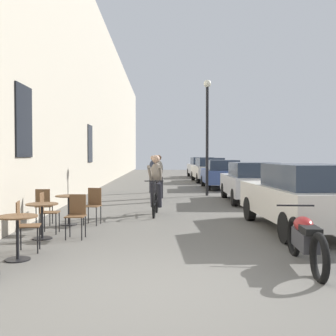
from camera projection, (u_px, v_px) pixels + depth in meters
ground_plane at (158, 290)px, 5.04m from camera, size 88.00×88.00×0.00m
building_facade_left at (86, 91)px, 18.82m from camera, size 0.54×68.00×9.44m
cafe_table_near at (17, 228)px, 6.49m from camera, size 0.64×0.64×0.72m
cafe_chair_near_toward_wall at (24, 223)px, 7.04m from camera, size 0.44×0.44×0.89m
cafe_table_mid at (42, 213)px, 8.16m from camera, size 0.64×0.64×0.72m
cafe_chair_mid_toward_street at (46, 210)px, 8.74m from camera, size 0.39×0.39×0.89m
cafe_chair_mid_toward_wall at (76, 213)px, 8.25m from camera, size 0.40×0.40×0.89m
cafe_table_far at (69, 204)px, 9.83m from camera, size 0.64×0.64×0.72m
cafe_chair_far_toward_street at (44, 204)px, 9.74m from camera, size 0.41×0.41×0.89m
cafe_chair_far_toward_wall at (93, 203)px, 9.91m from camera, size 0.44×0.44×0.89m
cyclist_on_bicycle at (156, 186)px, 11.57m from camera, size 0.52×1.76×1.74m
pedestrian_near at (155, 177)px, 14.60m from camera, size 0.34×0.25×1.65m
pedestrian_mid at (159, 174)px, 16.04m from camera, size 0.34×0.24×1.72m
pedestrian_far at (153, 172)px, 18.43m from camera, size 0.38×0.30×1.71m
street_lamp at (207, 122)px, 17.04m from camera, size 0.32×0.32×4.90m
parked_car_nearest at (302, 196)px, 9.03m from camera, size 1.92×4.30×1.51m
parked_car_second at (251, 181)px, 14.70m from camera, size 1.83×4.14×1.46m
parked_car_third at (221, 174)px, 20.84m from camera, size 1.81×4.18×1.48m
parked_car_fourth at (209, 169)px, 26.03m from camera, size 1.97×4.46×1.57m
parked_car_fifth at (201, 167)px, 31.60m from camera, size 1.97×4.50×1.59m
parked_motorcycle at (305, 240)px, 6.14m from camera, size 0.62×2.14×0.92m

